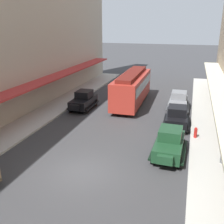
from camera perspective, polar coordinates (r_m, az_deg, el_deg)
ground_plane at (r=16.16m, az=-6.38°, el=-12.70°), size 200.00×200.00×0.00m
sidewalk_right at (r=15.19m, az=21.78°, el=-15.98°), size 3.00×60.00×0.15m
parked_car_0 at (r=27.31m, az=14.15°, el=2.34°), size 2.15×4.26×1.84m
parked_car_1 at (r=17.82m, az=12.31°, el=-6.43°), size 2.23×4.29×1.84m
parked_car_2 at (r=27.03m, az=-6.17°, el=2.64°), size 2.18×4.27×1.84m
parked_car_3 at (r=22.85m, az=13.83°, el=-0.85°), size 2.26×4.30×1.84m
streetcar at (r=28.31m, az=4.35°, el=5.45°), size 2.70×9.65×3.46m
fire_hydrant at (r=20.87m, az=17.60°, el=-4.22°), size 0.24×0.24×0.82m
pedestrian_1 at (r=17.63m, az=22.94°, el=-7.61°), size 0.36×0.28×1.67m
pedestrian_2 at (r=26.33m, az=22.35°, el=0.97°), size 0.36×0.24×1.64m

